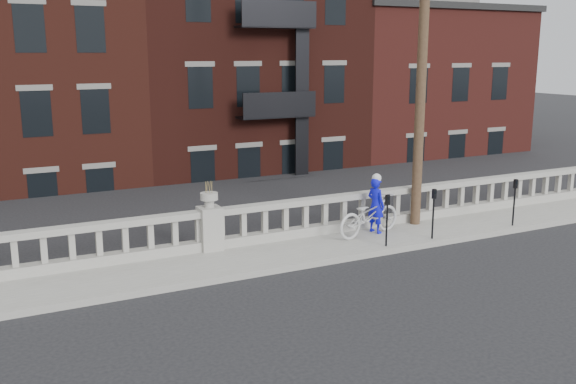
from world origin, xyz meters
name	(u,v)px	position (x,y,z in m)	size (l,w,h in m)	color
ground	(279,309)	(0.00, 0.00, 0.00)	(120.00, 120.00, 0.00)	black
sidewalk	(224,263)	(0.00, 3.00, 0.07)	(32.00, 2.20, 0.15)	gray
balustrade	(210,231)	(0.00, 3.95, 0.64)	(28.00, 0.34, 1.03)	gray
planter_pedestal	(210,223)	(0.00, 3.95, 0.83)	(0.55, 0.55, 1.76)	gray
lower_level	(90,101)	(0.56, 23.04, 2.63)	(80.00, 44.00, 20.80)	#605E59
utility_pole	(423,45)	(6.20, 3.60, 5.24)	(1.60, 0.28, 10.00)	#422D1E
parking_meter_b	(387,214)	(4.14, 2.15, 1.00)	(0.10, 0.09, 1.36)	black
parking_meter_c	(433,208)	(5.64, 2.15, 1.00)	(0.10, 0.09, 1.36)	black
parking_meter_d	(515,197)	(8.58, 2.15, 1.00)	(0.10, 0.09, 1.36)	black
bicycle	(369,215)	(4.31, 3.21, 0.72)	(0.75, 2.16, 1.13)	silver
cyclist	(376,205)	(4.63, 3.36, 0.93)	(0.57, 0.37, 1.55)	#0E0FD4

